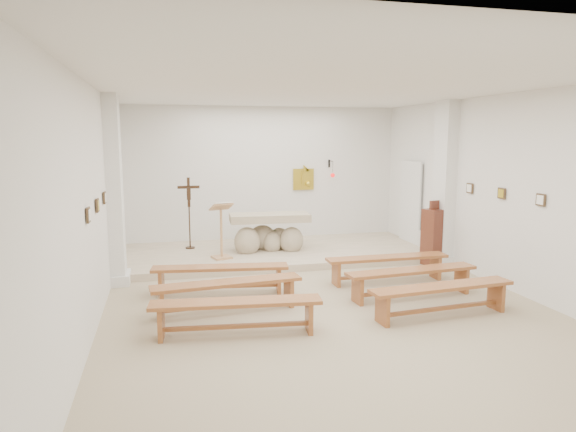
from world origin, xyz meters
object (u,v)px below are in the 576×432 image
object	(u,v)px
bench_left_second	(227,289)
altar	(269,235)
lectern	(222,230)
bench_right_front	(387,263)
crucifix_stand	(189,208)
donation_pedestal	(433,237)
bench_right_second	(412,276)
bench_right_third	(442,293)
bench_left_third	(236,309)
bench_left_front	(220,273)

from	to	relation	value
bench_left_second	altar	bearing A→B (deg)	62.82
lectern	bench_left_second	bearing A→B (deg)	-110.90
lectern	bench_right_front	xyz separation A→B (m)	(2.90, -2.04, -0.39)
crucifix_stand	donation_pedestal	bearing A→B (deg)	-23.80
lectern	bench_right_front	world-z (taller)	lectern
bench_right_front	bench_right_second	size ratio (longest dim) A/B	0.99
bench_right_third	donation_pedestal	bearing A→B (deg)	58.04
donation_pedestal	bench_right_second	xyz separation A→B (m)	(-1.52, -2.00, -0.24)
bench_right_front	bench_left_third	size ratio (longest dim) A/B	0.99
bench_left_second	bench_right_third	size ratio (longest dim) A/B	1.00
bench_right_third	crucifix_stand	bearing A→B (deg)	118.98
bench_right_second	bench_left_third	bearing A→B (deg)	-167.30
bench_right_front	donation_pedestal	bearing A→B (deg)	33.65
donation_pedestal	bench_right_second	bearing A→B (deg)	-144.47
bench_right_second	bench_right_third	bearing A→B (deg)	-94.64
donation_pedestal	bench_left_third	bearing A→B (deg)	-164.72
crucifix_stand	bench_left_third	world-z (taller)	crucifix_stand
bench_right_second	bench_left_front	bearing A→B (deg)	158.02
bench_right_second	bench_right_third	world-z (taller)	same
bench_right_third	bench_left_third	bearing A→B (deg)	174.97
altar	bench_left_third	bearing A→B (deg)	-103.91
bench_left_second	bench_left_front	bearing A→B (deg)	84.15
lectern	bench_left_second	distance (m)	3.06
altar	crucifix_stand	distance (m)	1.96
bench_left_third	bench_right_third	distance (m)	3.16
altar	bench_right_front	xyz separation A→B (m)	(1.76, -2.59, -0.13)
altar	bench_left_third	xyz separation A→B (m)	(-1.40, -4.57, -0.13)
bench_left_front	bench_right_second	bearing A→B (deg)	-9.63
bench_right_second	bench_right_third	distance (m)	0.99
bench_left_second	bench_left_third	xyz separation A→B (m)	(0.00, -0.99, 0.00)
crucifix_stand	bench_right_front	world-z (taller)	crucifix_stand
bench_left_front	bench_right_second	xyz separation A→B (m)	(3.16, -0.99, 0.00)
bench_right_front	bench_right_third	size ratio (longest dim) A/B	0.99
altar	bench_left_third	distance (m)	4.78
crucifix_stand	bench_left_third	xyz separation A→B (m)	(0.35, -5.21, -0.74)
altar	bench_left_front	bearing A→B (deg)	-115.23
crucifix_stand	bench_right_third	world-z (taller)	crucifix_stand
bench_right_front	bench_right_third	distance (m)	1.97
bench_left_second	bench_left_third	size ratio (longest dim) A/B	1.00
altar	bench_left_front	size ratio (longest dim) A/B	0.77
bench_left_second	bench_right_second	xyz separation A→B (m)	(3.16, -0.00, 0.00)
bench_right_front	altar	bearing A→B (deg)	124.10
lectern	crucifix_stand	world-z (taller)	crucifix_stand
bench_left_front	crucifix_stand	bearing A→B (deg)	103.95
donation_pedestal	bench_right_front	xyz separation A→B (m)	(-1.52, -1.02, -0.24)
bench_left_front	bench_right_front	size ratio (longest dim) A/B	1.01
altar	bench_right_second	bearing A→B (deg)	-60.65
crucifix_stand	bench_left_second	world-z (taller)	crucifix_stand
donation_pedestal	bench_right_second	size ratio (longest dim) A/B	0.59
bench_right_second	donation_pedestal	bearing A→B (deg)	48.18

